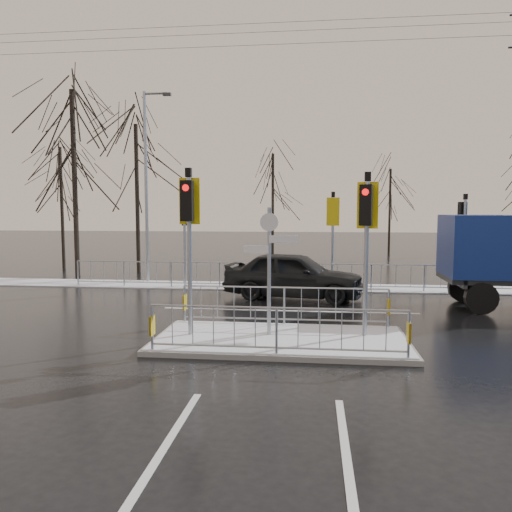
# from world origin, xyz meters

# --- Properties ---
(ground) EXTENTS (120.00, 120.00, 0.00)m
(ground) POSITION_xyz_m (0.00, 0.00, 0.00)
(ground) COLOR black
(ground) RESTS_ON ground
(snow_verge) EXTENTS (30.00, 2.00, 0.04)m
(snow_verge) POSITION_xyz_m (0.00, 8.60, 0.02)
(snow_verge) COLOR white
(snow_verge) RESTS_ON ground
(lane_markings) EXTENTS (8.00, 11.38, 0.01)m
(lane_markings) POSITION_xyz_m (0.00, -0.33, 0.00)
(lane_markings) COLOR silver
(lane_markings) RESTS_ON ground
(traffic_island) EXTENTS (6.00, 3.04, 4.15)m
(traffic_island) POSITION_xyz_m (-0.01, 0.01, 0.39)
(traffic_island) COLOR slate
(traffic_island) RESTS_ON ground
(far_kerb_fixtures) EXTENTS (18.00, 0.65, 3.83)m
(far_kerb_fixtures) POSITION_xyz_m (0.29, 8.09, 1.02)
(far_kerb_fixtures) COLOR #8F949C
(far_kerb_fixtures) RESTS_ON ground
(car_far_lane) EXTENTS (5.22, 2.84, 1.69)m
(car_far_lane) POSITION_xyz_m (0.06, 6.06, 0.84)
(car_far_lane) COLOR black
(car_far_lane) RESTS_ON ground
(flatbed_truck) EXTENTS (6.51, 2.49, 3.00)m
(flatbed_truck) POSITION_xyz_m (6.88, 5.03, 1.59)
(flatbed_truck) COLOR black
(flatbed_truck) RESTS_ON ground
(tree_near_a) EXTENTS (4.75, 4.75, 8.97)m
(tree_near_a) POSITION_xyz_m (-10.50, 11.00, 6.11)
(tree_near_a) COLOR black
(tree_near_a) RESTS_ON ground
(tree_near_b) EXTENTS (4.00, 4.00, 7.55)m
(tree_near_b) POSITION_xyz_m (-8.00, 12.50, 5.15)
(tree_near_b) COLOR black
(tree_near_b) RESTS_ON ground
(tree_near_c) EXTENTS (3.50, 3.50, 6.61)m
(tree_near_c) POSITION_xyz_m (-12.50, 13.50, 4.50)
(tree_near_c) COLOR black
(tree_near_c) RESTS_ON ground
(tree_far_a) EXTENTS (3.75, 3.75, 7.08)m
(tree_far_a) POSITION_xyz_m (-2.00, 22.00, 4.82)
(tree_far_a) COLOR black
(tree_far_a) RESTS_ON ground
(tree_far_b) EXTENTS (3.25, 3.25, 6.14)m
(tree_far_b) POSITION_xyz_m (6.00, 24.00, 4.18)
(tree_far_b) COLOR black
(tree_far_b) RESTS_ON ground
(street_lamp_left) EXTENTS (1.25, 0.18, 8.20)m
(street_lamp_left) POSITION_xyz_m (-6.43, 9.50, 4.49)
(street_lamp_left) COLOR #8F949C
(street_lamp_left) RESTS_ON ground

